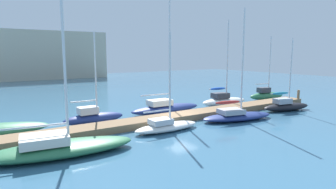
{
  "coord_description": "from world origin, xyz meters",
  "views": [
    {
      "loc": [
        -14.44,
        -19.79,
        5.77
      ],
      "look_at": [
        0.0,
        2.0,
        2.0
      ],
      "focal_mm": 30.39,
      "sensor_mm": 36.0,
      "label": 1
    }
  ],
  "objects_px": {
    "sailboat_4": "(166,107)",
    "harbor_building_distant": "(49,55)",
    "sailboat_2": "(93,117)",
    "sailboat_6": "(224,100)",
    "sailboat_3": "(166,125)",
    "sailboat_7": "(286,105)",
    "sailboat_5": "(237,115)",
    "sailboat_8": "(266,95)",
    "sailboat_1": "(59,147)"
  },
  "relations": [
    {
      "from": "sailboat_6",
      "to": "sailboat_5",
      "type": "bearing_deg",
      "value": -119.67
    },
    {
      "from": "sailboat_4",
      "to": "harbor_building_distant",
      "type": "height_order",
      "value": "sailboat_4"
    },
    {
      "from": "sailboat_5",
      "to": "sailboat_1",
      "type": "bearing_deg",
      "value": -166.41
    },
    {
      "from": "sailboat_2",
      "to": "harbor_building_distant",
      "type": "xyz_separation_m",
      "value": [
        6.51,
        50.12,
        4.82
      ]
    },
    {
      "from": "sailboat_5",
      "to": "sailboat_8",
      "type": "relative_size",
      "value": 1.21
    },
    {
      "from": "sailboat_2",
      "to": "sailboat_8",
      "type": "relative_size",
      "value": 0.95
    },
    {
      "from": "sailboat_2",
      "to": "harbor_building_distant",
      "type": "bearing_deg",
      "value": 81.71
    },
    {
      "from": "sailboat_3",
      "to": "sailboat_5",
      "type": "height_order",
      "value": "sailboat_5"
    },
    {
      "from": "sailboat_3",
      "to": "sailboat_7",
      "type": "xyz_separation_m",
      "value": [
        14.35,
        -0.3,
        0.13
      ]
    },
    {
      "from": "sailboat_1",
      "to": "sailboat_6",
      "type": "xyz_separation_m",
      "value": [
        19.11,
        6.33,
        0.1
      ]
    },
    {
      "from": "sailboat_6",
      "to": "sailboat_7",
      "type": "bearing_deg",
      "value": -54.82
    },
    {
      "from": "sailboat_5",
      "to": "harbor_building_distant",
      "type": "bearing_deg",
      "value": 106.01
    },
    {
      "from": "sailboat_2",
      "to": "sailboat_4",
      "type": "relative_size",
      "value": 0.69
    },
    {
      "from": "harbor_building_distant",
      "to": "sailboat_2",
      "type": "bearing_deg",
      "value": -97.4
    },
    {
      "from": "sailboat_1",
      "to": "sailboat_8",
      "type": "height_order",
      "value": "sailboat_1"
    },
    {
      "from": "sailboat_2",
      "to": "harbor_building_distant",
      "type": "height_order",
      "value": "harbor_building_distant"
    },
    {
      "from": "sailboat_2",
      "to": "sailboat_7",
      "type": "distance_m",
      "value": 18.97
    },
    {
      "from": "harbor_building_distant",
      "to": "sailboat_1",
      "type": "bearing_deg",
      "value": -100.7
    },
    {
      "from": "sailboat_5",
      "to": "harbor_building_distant",
      "type": "distance_m",
      "value": 56.19
    },
    {
      "from": "sailboat_1",
      "to": "harbor_building_distant",
      "type": "bearing_deg",
      "value": 86.21
    },
    {
      "from": "sailboat_3",
      "to": "sailboat_8",
      "type": "relative_size",
      "value": 0.92
    },
    {
      "from": "sailboat_3",
      "to": "harbor_building_distant",
      "type": "bearing_deg",
      "value": 87.38
    },
    {
      "from": "sailboat_3",
      "to": "sailboat_7",
      "type": "distance_m",
      "value": 14.36
    },
    {
      "from": "sailboat_4",
      "to": "sailboat_8",
      "type": "bearing_deg",
      "value": 0.48
    },
    {
      "from": "sailboat_2",
      "to": "harbor_building_distant",
      "type": "relative_size",
      "value": 0.31
    },
    {
      "from": "sailboat_8",
      "to": "sailboat_5",
      "type": "bearing_deg",
      "value": -142.6
    },
    {
      "from": "sailboat_3",
      "to": "sailboat_8",
      "type": "xyz_separation_m",
      "value": [
        18.57,
        5.32,
        0.2
      ]
    },
    {
      "from": "sailboat_2",
      "to": "sailboat_4",
      "type": "distance_m",
      "value": 7.35
    },
    {
      "from": "sailboat_2",
      "to": "sailboat_6",
      "type": "bearing_deg",
      "value": -0.41
    },
    {
      "from": "sailboat_4",
      "to": "sailboat_7",
      "type": "relative_size",
      "value": 1.49
    },
    {
      "from": "sailboat_1",
      "to": "sailboat_5",
      "type": "bearing_deg",
      "value": 8.9
    },
    {
      "from": "sailboat_4",
      "to": "sailboat_5",
      "type": "height_order",
      "value": "sailboat_4"
    },
    {
      "from": "sailboat_6",
      "to": "sailboat_8",
      "type": "distance_m",
      "value": 7.38
    },
    {
      "from": "sailboat_5",
      "to": "sailboat_7",
      "type": "bearing_deg",
      "value": 12.89
    },
    {
      "from": "sailboat_5",
      "to": "sailboat_7",
      "type": "distance_m",
      "value": 7.33
    },
    {
      "from": "sailboat_5",
      "to": "sailboat_8",
      "type": "bearing_deg",
      "value": 38.21
    },
    {
      "from": "sailboat_2",
      "to": "harbor_building_distant",
      "type": "distance_m",
      "value": 50.77
    },
    {
      "from": "sailboat_2",
      "to": "sailboat_6",
      "type": "height_order",
      "value": "sailboat_6"
    },
    {
      "from": "sailboat_4",
      "to": "sailboat_1",
      "type": "bearing_deg",
      "value": -148.93
    },
    {
      "from": "sailboat_5",
      "to": "harbor_building_distant",
      "type": "height_order",
      "value": "harbor_building_distant"
    },
    {
      "from": "sailboat_2",
      "to": "sailboat_6",
      "type": "distance_m",
      "value": 14.98
    },
    {
      "from": "sailboat_5",
      "to": "sailboat_6",
      "type": "distance_m",
      "value": 7.15
    },
    {
      "from": "sailboat_1",
      "to": "harbor_building_distant",
      "type": "relative_size",
      "value": 0.44
    },
    {
      "from": "sailboat_2",
      "to": "sailboat_4",
      "type": "bearing_deg",
      "value": 1.68
    },
    {
      "from": "sailboat_4",
      "to": "sailboat_6",
      "type": "bearing_deg",
      "value": -0.15
    },
    {
      "from": "sailboat_2",
      "to": "sailboat_3",
      "type": "xyz_separation_m",
      "value": [
        3.79,
        -5.23,
        -0.15
      ]
    },
    {
      "from": "sailboat_1",
      "to": "sailboat_6",
      "type": "bearing_deg",
      "value": 25.25
    },
    {
      "from": "sailboat_4",
      "to": "harbor_building_distant",
      "type": "distance_m",
      "value": 50.03
    },
    {
      "from": "sailboat_4",
      "to": "sailboat_7",
      "type": "height_order",
      "value": "sailboat_4"
    },
    {
      "from": "sailboat_8",
      "to": "sailboat_4",
      "type": "bearing_deg",
      "value": -170.12
    }
  ]
}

